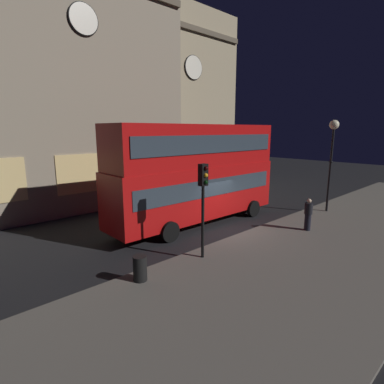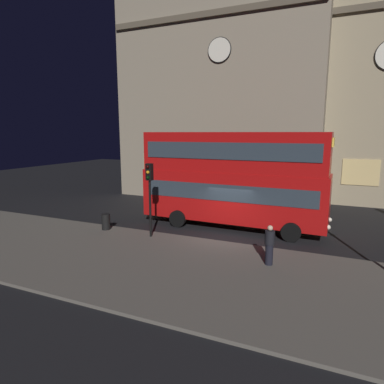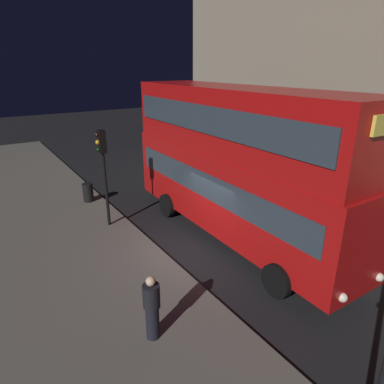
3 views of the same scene
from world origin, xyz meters
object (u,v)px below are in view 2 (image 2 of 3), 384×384
Objects in this scene: double_decker_bus at (232,175)px; traffic_light_near_kerb at (150,184)px; pedestrian at (269,245)px; litter_bin at (106,222)px.

traffic_light_near_kerb is at bearing -129.99° from double_decker_bus.
traffic_light_near_kerb is at bearing 179.06° from pedestrian.
double_decker_bus is 4.92m from traffic_light_near_kerb.
double_decker_bus is 12.11× the size of litter_bin.
double_decker_bus is at bearing 132.42° from pedestrian.
traffic_light_near_kerb is at bearing -2.19° from litter_bin.
pedestrian is at bearing -9.84° from traffic_light_near_kerb.
traffic_light_near_kerb is 3.73m from litter_bin.
traffic_light_near_kerb is 2.29× the size of pedestrian.
double_decker_bus is at bearing 50.48° from traffic_light_near_kerb.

